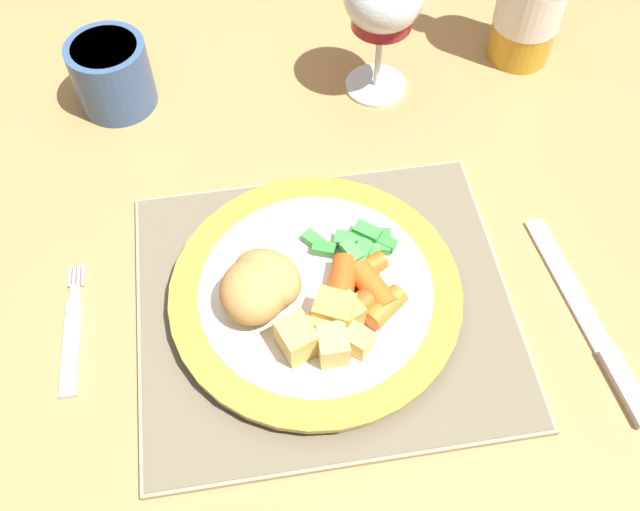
% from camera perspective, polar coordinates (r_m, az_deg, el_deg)
% --- Properties ---
extents(ground_plane, '(6.00, 6.00, 0.00)m').
position_cam_1_polar(ground_plane, '(1.41, -3.26, -11.82)').
color(ground_plane, '#4C4238').
extents(dining_table, '(1.51, 0.92, 0.74)m').
position_cam_1_polar(dining_table, '(0.84, -5.40, 5.61)').
color(dining_table, '#AD7F4C').
rests_on(dining_table, ground).
extents(placemat, '(0.34, 0.30, 0.01)m').
position_cam_1_polar(placemat, '(0.64, 0.42, -4.01)').
color(placemat, gray).
rests_on(placemat, dining_table).
extents(dinner_plate, '(0.26, 0.26, 0.02)m').
position_cam_1_polar(dinner_plate, '(0.63, -0.35, -3.10)').
color(dinner_plate, white).
rests_on(dinner_plate, placemat).
extents(breaded_croquettes, '(0.09, 0.09, 0.05)m').
position_cam_1_polar(breaded_croquettes, '(0.61, -4.88, -2.38)').
color(breaded_croquettes, tan).
rests_on(breaded_croquettes, dinner_plate).
extents(green_beans_pile, '(0.09, 0.06, 0.02)m').
position_cam_1_polar(green_beans_pile, '(0.64, 3.04, 0.53)').
color(green_beans_pile, '#338438').
rests_on(green_beans_pile, dinner_plate).
extents(glazed_carrots, '(0.07, 0.08, 0.02)m').
position_cam_1_polar(glazed_carrots, '(0.61, 3.33, -2.88)').
color(glazed_carrots, '#CC5119').
rests_on(glazed_carrots, dinner_plate).
extents(fork, '(0.02, 0.13, 0.01)m').
position_cam_1_polar(fork, '(0.67, -19.21, -6.21)').
color(fork, silver).
rests_on(fork, dining_table).
extents(table_knife, '(0.04, 0.22, 0.01)m').
position_cam_1_polar(table_knife, '(0.68, 21.17, -5.78)').
color(table_knife, silver).
rests_on(table_knife, dining_table).
extents(wine_glass, '(0.08, 0.08, 0.16)m').
position_cam_1_polar(wine_glass, '(0.76, 5.06, 19.50)').
color(wine_glass, silver).
rests_on(wine_glass, dining_table).
extents(roast_potatoes, '(0.08, 0.06, 0.03)m').
position_cam_1_polar(roast_potatoes, '(0.59, 0.54, -5.89)').
color(roast_potatoes, gold).
rests_on(roast_potatoes, dinner_plate).
extents(drinking_cup, '(0.08, 0.08, 0.08)m').
position_cam_1_polar(drinking_cup, '(0.82, -16.33, 13.81)').
color(drinking_cup, '#385684').
rests_on(drinking_cup, dining_table).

